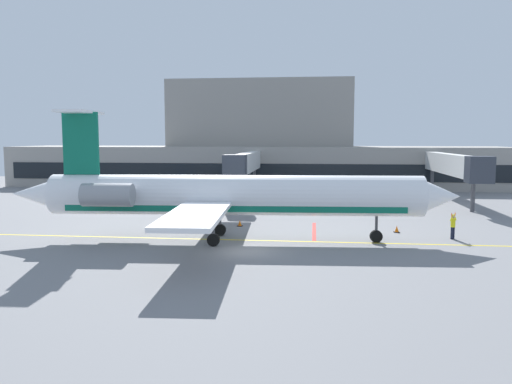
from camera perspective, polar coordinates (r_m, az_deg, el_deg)
ground at (r=34.13m, az=-1.14°, el=-6.76°), size 120.00×120.00×0.11m
terminal_building at (r=81.07m, az=0.15°, el=4.85°), size 76.92×14.56×16.78m
jet_bridge_west at (r=63.31m, az=21.43°, el=2.86°), size 2.40×22.22×5.77m
jet_bridge_east at (r=62.57m, az=-1.20°, el=3.26°), size 2.40×20.60×5.78m
regional_jet at (r=36.93m, az=-3.28°, el=-0.39°), size 33.04×24.15×9.54m
baggage_tug at (r=61.16m, az=-7.90°, el=-0.15°), size 3.17×1.78×2.06m
pushback_tractor at (r=53.39m, az=-6.02°, el=-1.01°), size 3.17×2.28×2.14m
belt_loader at (r=64.45m, az=-14.46°, el=0.03°), size 3.86×4.10×2.00m
marshaller at (r=40.64m, az=21.38°, el=-3.56°), size 0.67×0.63×1.99m
safety_cone_alpha at (r=43.45m, az=-1.84°, el=-3.56°), size 0.47×0.47×0.55m
safety_cone_bravo at (r=42.17m, az=15.63°, el=-4.09°), size 0.47×0.47×0.55m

